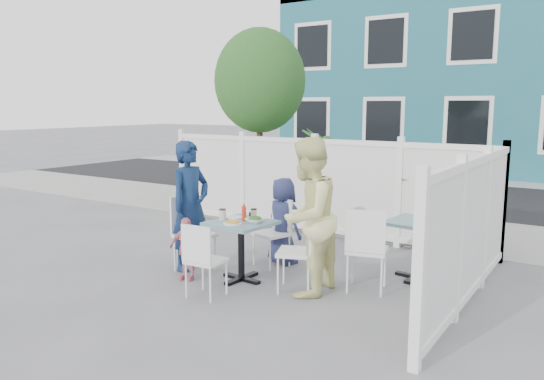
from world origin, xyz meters
The scene contains 30 objects.
ground centered at (0.00, 0.00, 0.00)m, with size 80.00×80.00×0.00m, color slate.
near_sidewalk centered at (0.00, 3.80, 0.01)m, with size 24.00×2.60×0.01m, color gray.
street centered at (0.00, 7.50, 0.00)m, with size 24.00×5.00×0.01m, color black.
far_sidewalk centered at (0.00, 10.60, 0.01)m, with size 24.00×1.60×0.01m, color gray.
building centered at (-0.50, 14.00, 3.00)m, with size 11.00×6.00×6.00m.
fence_back centered at (0.10, 2.40, 0.78)m, with size 5.86×0.08×1.60m.
fence_right centered at (3.00, 0.60, 0.78)m, with size 0.08×3.66×1.60m.
tree centered at (-1.60, 3.30, 2.59)m, with size 1.80×1.62×3.59m.
utility_cabinet centered at (-3.18, 4.00, 0.70)m, with size 0.76×0.54×1.41m, color gold.
potted_shrub_a centered at (-0.13, 3.10, 0.86)m, with size 0.96×0.96×1.72m, color #1D4519.
potted_shrub_b centered at (1.81, 3.00, 0.72)m, with size 1.29×1.12×1.43m, color #1D4519.
main_table centered at (0.47, -0.14, 0.57)m, with size 0.76×0.76×0.74m.
spare_table centered at (2.27, 1.10, 0.57)m, with size 0.77×0.77×0.73m.
chair_left centered at (-0.33, -0.15, 0.57)m, with size 0.51×0.52×0.98m.
chair_right centered at (1.30, -0.06, 0.55)m, with size 0.54×0.55×0.94m.
chair_back centered at (0.48, 0.65, 0.52)m, with size 0.51×0.50×0.90m.
chair_near centered at (0.48, -0.87, 0.49)m, with size 0.41×0.40×0.85m.
chair_spare centered at (1.93, 0.29, 0.57)m, with size 0.55×0.54×0.99m.
man centered at (-0.36, -0.11, 0.85)m, with size 0.62×0.40×1.69m, color #102448.
woman centered at (1.37, -0.09, 0.90)m, with size 0.87×0.68×1.79m, color #E6E14B.
boy centered at (0.52, 0.76, 0.59)m, with size 0.58×0.38×1.18m, color #23284F.
toddler centered at (-0.11, -0.48, 0.39)m, with size 0.46×0.19×0.79m, color #DC7888.
plate_main centered at (0.47, -0.29, 0.75)m, with size 0.22×0.22×0.01m, color white.
plate_side centered at (0.28, -0.02, 0.75)m, with size 0.21×0.21×0.01m, color white.
salad_bowl centered at (0.66, -0.10, 0.77)m, with size 0.23×0.23×0.06m, color white.
coffee_cup_a centered at (0.23, -0.18, 0.80)m, with size 0.08×0.08×0.13m, color beige.
coffee_cup_b centered at (0.50, 0.09, 0.80)m, with size 0.07×0.07×0.11m, color beige.
ketchup_bottle centered at (0.48, -0.08, 0.83)m, with size 0.05×0.05×0.17m, color red.
salt_shaker centered at (0.38, 0.08, 0.77)m, with size 0.03×0.03×0.06m, color white.
pepper_shaker centered at (0.42, 0.12, 0.77)m, with size 0.03×0.03×0.07m, color black.
Camera 1 is at (4.23, -5.20, 2.14)m, focal length 35.00 mm.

